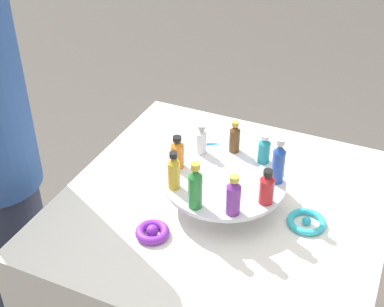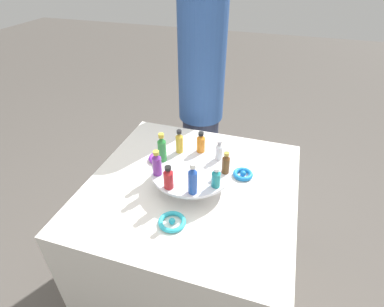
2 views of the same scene
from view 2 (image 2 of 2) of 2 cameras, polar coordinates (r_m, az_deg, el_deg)
ground_plane at (r=1.87m, az=-0.10°, el=-22.61°), size 12.00×12.00×0.00m
party_table at (r=1.58m, az=-0.11°, el=-15.64°), size 0.90×0.90×0.72m
display_stand at (r=1.29m, az=-0.13°, el=-3.78°), size 0.34×0.34×0.08m
bottle_gold at (r=1.35m, az=-2.42°, el=2.19°), size 0.03×0.03×0.11m
bottle_green at (r=1.30m, az=-5.74°, el=0.98°), size 0.04×0.04×0.14m
bottle_purple at (r=1.23m, az=-6.71°, el=-1.94°), size 0.04×0.04×0.11m
bottle_red at (r=1.16m, az=-4.51°, el=-4.67°), size 0.04×0.04×0.10m
bottle_blue at (r=1.12m, az=0.13°, el=-5.01°), size 0.04×0.04×0.14m
bottle_teal at (r=1.17m, az=4.60°, el=-4.65°), size 0.04×0.04×0.09m
bottle_brown at (r=1.24m, az=6.46°, el=-1.89°), size 0.03×0.03×0.10m
bottle_clear at (r=1.32m, az=5.17°, el=0.51°), size 0.03×0.03×0.09m
bottle_orange at (r=1.36m, az=1.73°, el=2.06°), size 0.04×0.04×0.10m
ribbon_bow_purple at (r=1.46m, az=-6.53°, el=-0.86°), size 0.09×0.09×0.03m
ribbon_bow_teal at (r=1.16m, az=-3.73°, el=-12.86°), size 0.11×0.11×0.02m
ribbon_bow_blue at (r=1.38m, az=9.67°, el=-3.89°), size 0.09×0.09×0.03m
person_figure at (r=1.87m, az=1.76°, el=10.88°), size 0.27×0.27×1.62m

